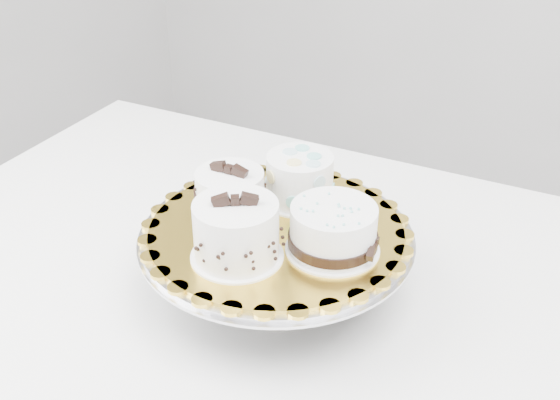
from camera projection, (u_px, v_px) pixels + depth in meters
The scene contains 7 objects.
table at pixel (295, 324), 1.03m from camera, with size 1.36×0.95×0.75m.
cake_stand at pixel (276, 251), 0.96m from camera, with size 0.37×0.37×0.10m.
cake_board at pixel (276, 230), 0.94m from camera, with size 0.34×0.34×0.01m, color yellow.
cake_swirl at pixel (236, 232), 0.86m from camera, with size 0.15×0.15×0.09m.
cake_banded at pixel (230, 197), 0.95m from camera, with size 0.10×0.10×0.08m.
cake_dots at pixel (300, 178), 0.98m from camera, with size 0.12×0.12×0.07m.
cake_ribbon at pixel (334, 231), 0.88m from camera, with size 0.13×0.13×0.07m.
Camera 1 is at (0.24, -0.68, 1.37)m, focal length 45.00 mm.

